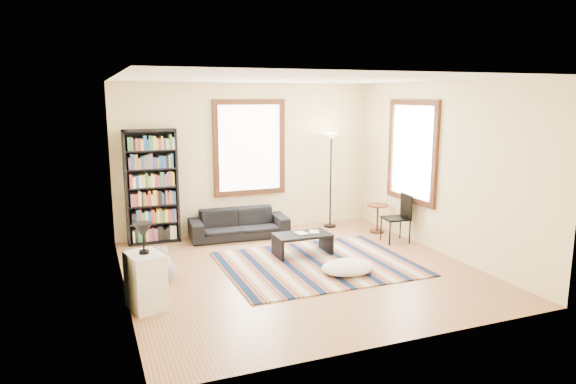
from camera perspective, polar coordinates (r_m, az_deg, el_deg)
name	(u,v)px	position (r m, az deg, el deg)	size (l,w,h in m)	color
floor	(300,273)	(7.79, 1.37, -8.99)	(5.00, 5.00, 0.10)	#AF7A50
ceiling	(301,75)	(7.34, 1.47, 12.86)	(5.00, 5.00, 0.10)	white
wall_back	(248,158)	(9.80, -4.43, 3.80)	(5.00, 0.10, 2.80)	#FFDEAB
wall_front	(401,215)	(5.22, 12.44, -2.56)	(5.00, 0.10, 2.80)	#FFDEAB
wall_left	(116,189)	(6.85, -18.60, 0.28)	(0.10, 5.00, 2.80)	#FFDEAB
wall_right	(445,168)	(8.73, 17.03, 2.51)	(0.10, 5.00, 2.80)	#FFDEAB
window_back	(249,148)	(9.70, -4.30, 4.92)	(1.20, 0.06, 1.60)	white
window_right	(412,151)	(9.29, 13.64, 4.40)	(0.06, 1.20, 1.60)	white
rug	(318,264)	(8.02, 3.33, -7.95)	(2.87, 2.30, 0.02)	#0B1C3A
sofa	(239,224)	(9.44, -5.48, -3.53)	(1.78, 0.70, 0.52)	black
bookshelf	(152,187)	(9.26, -14.91, 0.56)	(0.90, 0.30, 2.00)	black
coffee_table	(302,245)	(8.39, 1.60, -5.86)	(0.90, 0.50, 0.36)	black
book_a	(297,234)	(8.30, 0.97, -4.68)	(0.22, 0.17, 0.02)	beige
book_b	(310,232)	(8.45, 2.41, -4.44)	(0.15, 0.21, 0.02)	beige
floor_cushion	(348,267)	(7.62, 6.69, -8.30)	(0.81, 0.61, 0.20)	white
floor_lamp	(331,181)	(10.07, 4.76, 1.28)	(0.30, 0.30, 1.86)	black
side_table	(377,218)	(9.90, 9.91, -2.91)	(0.40, 0.40, 0.54)	#4E2613
folding_chair	(396,218)	(9.27, 11.88, -2.89)	(0.42, 0.40, 0.86)	black
white_cabinet	(146,281)	(6.56, -15.54, -9.52)	(0.38, 0.50, 0.70)	white
table_lamp	(143,238)	(6.40, -15.78, -4.97)	(0.24, 0.24, 0.38)	black
dog	(162,263)	(7.41, -13.81, -7.63)	(0.40, 0.56, 0.56)	#B2B2B2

